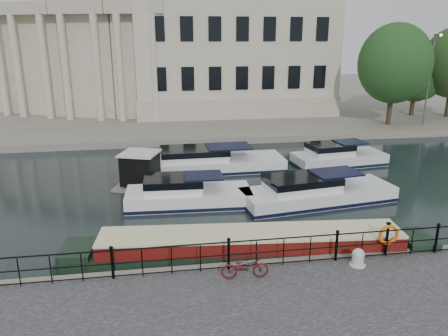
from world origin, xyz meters
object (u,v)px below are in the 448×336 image
Objects in this scene: bicycle at (245,267)px; harbour_hut at (141,172)px; life_ring_post at (388,235)px; mooring_bollard at (358,258)px; narrowboat at (251,251)px.

harbour_hut is (-3.80, 11.59, -0.02)m from bicycle.
bicycle is at bearing -52.41° from harbour_hut.
harbour_hut reaches higher than life_ring_post.
bicycle is 1.24× the size of life_ring_post.
mooring_bollard is 13.90m from harbour_hut.
mooring_bollard is 1.60m from life_ring_post.
narrowboat is (0.71, 2.21, -0.61)m from bicycle.
bicycle reaches higher than narrowboat.
life_ring_post reaches higher than narrowboat.
mooring_bollard is 0.50× the size of life_ring_post.
life_ring_post reaches higher than bicycle.
harbour_hut reaches higher than mooring_bollard.
bicycle is 4.20m from mooring_bollard.
life_ring_post is at bearing 21.38° from mooring_bollard.
harbour_hut is (-4.51, 9.38, 0.59)m from narrowboat.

